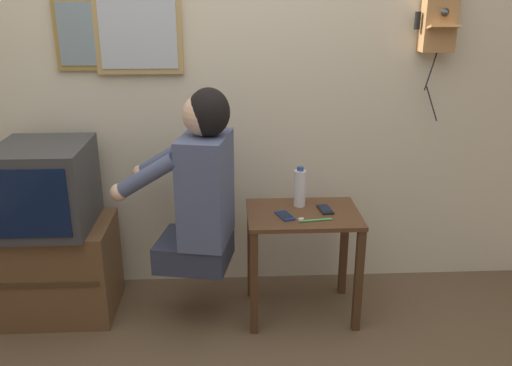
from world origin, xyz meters
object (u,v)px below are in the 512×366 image
object	(u,v)px
television	(46,187)
cell_phone_spare	(325,209)
wall_mirror	(137,16)
cell_phone_held	(285,216)
framed_picture	(85,34)
water_bottle	(300,188)
toothbrush	(313,220)
wall_phone_antique	(439,16)
person	(200,185)

from	to	relation	value
television	cell_phone_spare	bearing A→B (deg)	-1.41
wall_mirror	cell_phone_spare	world-z (taller)	wall_mirror
cell_phone_spare	cell_phone_held	bearing A→B (deg)	-169.80
framed_picture	cell_phone_held	bearing A→B (deg)	-22.91
water_bottle	toothbrush	bearing A→B (deg)	-79.28
wall_mirror	cell_phone_held	world-z (taller)	wall_mirror
television	wall_phone_antique	distance (m)	2.22
cell_phone_spare	toothbrush	xyz separation A→B (m)	(-0.09, -0.14, 0.00)
framed_picture	television	bearing A→B (deg)	-121.49
water_bottle	toothbrush	size ratio (longest dim) A/B	1.28
television	cell_phone_spare	xyz separation A→B (m)	(1.43, -0.04, -0.14)
television	water_bottle	size ratio (longest dim) A/B	2.23
television	wall_phone_antique	size ratio (longest dim) A/B	0.63
wall_mirror	cell_phone_held	distance (m)	1.28
television	framed_picture	xyz separation A→B (m)	(0.20, 0.32, 0.73)
cell_phone_spare	wall_phone_antique	bearing A→B (deg)	18.68
person	toothbrush	size ratio (longest dim) A/B	5.33
framed_picture	wall_phone_antique	bearing A→B (deg)	-1.37
television	wall_phone_antique	world-z (taller)	wall_phone_antique
cell_phone_spare	framed_picture	bearing A→B (deg)	155.57
television	framed_picture	world-z (taller)	framed_picture
cell_phone_held	cell_phone_spare	size ratio (longest dim) A/B	1.04
framed_picture	wall_mirror	size ratio (longest dim) A/B	0.63
framed_picture	toothbrush	size ratio (longest dim) A/B	2.18
framed_picture	cell_phone_held	distance (m)	1.40
person	water_bottle	xyz separation A→B (m)	(0.52, 0.14, -0.08)
person	water_bottle	size ratio (longest dim) A/B	4.18
person	cell_phone_held	world-z (taller)	person
framed_picture	water_bottle	bearing A→B (deg)	-14.33
television	cell_phone_held	size ratio (longest dim) A/B	3.58
wall_mirror	cell_phone_held	xyz separation A→B (m)	(0.74, -0.43, -0.95)
television	wall_mirror	size ratio (longest dim) A/B	0.83
cell_phone_held	cell_phone_spare	bearing A→B (deg)	-0.58
person	wall_phone_antique	xyz separation A→B (m)	(1.26, 0.38, 0.78)
person	cell_phone_spare	size ratio (longest dim) A/B	7.00
person	wall_mirror	size ratio (longest dim) A/B	1.55
person	wall_phone_antique	world-z (taller)	wall_phone_antique
person	toothbrush	world-z (taller)	person
person	water_bottle	distance (m)	0.54
framed_picture	cell_phone_held	xyz separation A→B (m)	(1.02, -0.43, -0.87)
wall_mirror	toothbrush	bearing A→B (deg)	-29.34
wall_phone_antique	wall_mirror	distance (m)	1.57
person	television	size ratio (longest dim) A/B	1.88
wall_phone_antique	cell_phone_held	world-z (taller)	wall_phone_antique
framed_picture	cell_phone_spare	xyz separation A→B (m)	(1.24, -0.36, -0.87)
wall_phone_antique	framed_picture	distance (m)	1.85
wall_mirror	cell_phone_spare	distance (m)	1.40
water_bottle	cell_phone_held	bearing A→B (deg)	-122.29
wall_phone_antique	television	bearing A→B (deg)	-172.28
cell_phone_held	cell_phone_spare	xyz separation A→B (m)	(0.22, 0.07, 0.00)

